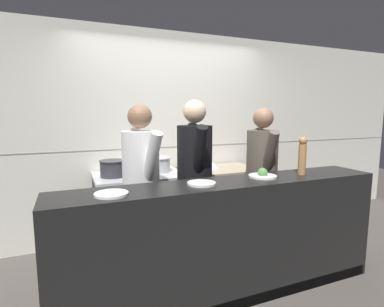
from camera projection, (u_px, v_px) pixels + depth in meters
ground_plane at (218, 282)px, 2.84m from camera, size 14.00×14.00×0.00m
wall_back_tiled at (171, 135)px, 3.90m from camera, size 8.00×0.06×2.60m
oven_range at (140, 212)px, 3.45m from camera, size 1.00×0.71×0.90m
prep_counter at (219, 203)px, 3.84m from camera, size 0.94×0.65×0.89m
pass_counter at (228, 240)px, 2.57m from camera, size 2.88×0.45×1.02m
stock_pot at (113, 168)px, 3.23m from camera, size 0.28×0.28×0.18m
sauce_pot at (157, 164)px, 3.50m from camera, size 0.33×0.33×0.17m
mixing_bowl_steel at (212, 165)px, 3.78m from camera, size 0.22×0.22×0.09m
plated_dish_main at (111, 194)px, 2.09m from camera, size 0.24×0.24×0.02m
plated_dish_appetiser at (201, 183)px, 2.40m from camera, size 0.23×0.23×0.02m
plated_dish_dessert at (263, 175)px, 2.67m from camera, size 0.25×0.25×0.09m
pepper_mill at (302, 155)px, 2.77m from camera, size 0.08×0.08×0.36m
chef_head_cook at (141, 185)px, 2.78m from camera, size 0.41×0.73×1.67m
chef_sous at (195, 177)px, 3.00m from camera, size 0.41×0.75×1.72m
chef_line at (261, 175)px, 3.26m from camera, size 0.41×0.72×1.64m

